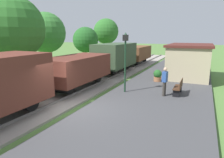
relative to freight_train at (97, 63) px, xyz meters
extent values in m
plane|color=#517A38|center=(2.40, -6.54, -1.55)|extent=(160.00, 160.00, 0.00)
cube|color=#424244|center=(5.60, -6.54, -1.43)|extent=(6.00, 60.00, 0.25)
cube|color=#9E9389|center=(0.00, -6.54, -1.49)|extent=(3.80, 60.00, 0.12)
cube|color=slate|center=(0.72, -6.54, -1.36)|extent=(0.07, 60.00, 0.14)
cube|color=slate|center=(-0.72, -6.54, -1.36)|extent=(0.07, 60.00, 0.14)
cylinder|color=black|center=(0.00, -7.70, -0.87)|extent=(1.56, 0.84, 0.84)
cylinder|color=black|center=(0.00, -6.55, -0.62)|extent=(0.20, 0.30, 0.20)
cube|color=brown|center=(0.00, -2.90, 0.03)|extent=(2.50, 5.60, 1.60)
cube|color=black|center=(0.00, -2.90, -0.62)|extent=(2.10, 5.15, 0.50)
cylinder|color=black|center=(0.00, -1.10, -0.87)|extent=(1.56, 0.84, 0.84)
cylinder|color=black|center=(0.00, -4.69, -0.87)|extent=(1.56, 0.84, 0.84)
cylinder|color=black|center=(0.00, 0.05, -0.62)|extent=(0.20, 0.30, 0.20)
cylinder|color=black|center=(0.00, -5.85, -0.62)|extent=(0.20, 0.30, 0.20)
cube|color=#384C33|center=(0.00, 3.70, 0.33)|extent=(2.50, 5.60, 2.20)
cube|color=black|center=(0.00, 3.70, -0.62)|extent=(2.10, 5.15, 0.50)
cylinder|color=black|center=(0.00, 5.50, -0.87)|extent=(1.56, 0.84, 0.84)
cylinder|color=black|center=(0.00, 1.91, -0.87)|extent=(1.56, 0.84, 0.84)
cylinder|color=black|center=(0.00, 6.65, -0.62)|extent=(0.20, 0.30, 0.20)
cylinder|color=black|center=(0.00, 0.75, -0.62)|extent=(0.20, 0.30, 0.20)
cube|color=brown|center=(0.00, 10.30, 0.03)|extent=(2.50, 5.60, 1.60)
cube|color=black|center=(0.00, 10.30, -0.62)|extent=(2.10, 5.15, 0.50)
cylinder|color=black|center=(0.00, 12.10, -0.87)|extent=(1.56, 0.84, 0.84)
cylinder|color=black|center=(0.00, 8.51, -0.87)|extent=(1.56, 0.84, 0.84)
cylinder|color=black|center=(0.00, 13.25, -0.62)|extent=(0.20, 0.30, 0.20)
cylinder|color=black|center=(0.00, 7.35, -0.62)|extent=(0.20, 0.30, 0.20)
cube|color=tan|center=(6.80, 4.11, 0.00)|extent=(3.20, 5.50, 2.60)
cube|color=#51231E|center=(6.80, 4.11, 1.39)|extent=(3.50, 5.80, 0.18)
cube|color=black|center=(5.19, 3.01, 0.13)|extent=(0.03, 0.90, 0.80)
cube|color=#422819|center=(6.62, -1.95, -0.86)|extent=(0.42, 1.50, 0.04)
cube|color=#422819|center=(6.81, -1.95, -0.62)|extent=(0.04, 1.50, 0.45)
cube|color=black|center=(6.62, -2.55, -1.09)|extent=(0.38, 0.06, 0.42)
cube|color=black|center=(6.62, -1.35, -1.09)|extent=(0.38, 0.06, 0.42)
cube|color=#422819|center=(6.62, 8.05, -0.86)|extent=(0.42, 1.50, 0.04)
cube|color=#422819|center=(6.81, 8.05, -0.62)|extent=(0.04, 1.50, 0.45)
cube|color=black|center=(6.62, 7.45, -1.09)|extent=(0.38, 0.06, 0.42)
cube|color=black|center=(6.62, 8.65, -1.09)|extent=(0.38, 0.06, 0.42)
cylinder|color=#38332D|center=(5.93, -2.67, -0.87)|extent=(0.15, 0.15, 0.86)
cylinder|color=#38332D|center=(5.95, -2.51, -0.87)|extent=(0.15, 0.15, 0.86)
cube|color=#2D5199|center=(5.94, -2.59, -0.14)|extent=(0.30, 0.41, 0.60)
sphere|color=tan|center=(5.94, -2.59, 0.30)|extent=(0.22, 0.22, 0.22)
cylinder|color=#9E6642|center=(4.76, 1.07, -1.13)|extent=(0.56, 0.56, 0.34)
sphere|color=#235B23|center=(4.76, 1.07, -0.71)|extent=(0.64, 0.64, 0.64)
cylinder|color=#193823|center=(3.51, -2.76, 0.30)|extent=(0.11, 0.11, 3.20)
cube|color=black|center=(3.51, -2.76, 2.08)|extent=(0.28, 0.28, 0.36)
sphere|color=#F2E5BF|center=(3.51, -2.76, 2.08)|extent=(0.20, 0.20, 0.20)
cone|color=#193823|center=(3.51, -2.76, 2.32)|extent=(0.20, 0.20, 0.16)
cylinder|color=#4C3823|center=(-4.14, -4.37, -0.24)|extent=(0.28, 0.28, 2.62)
sphere|color=#2D6B28|center=(-4.14, -4.37, 2.71)|extent=(4.38, 4.38, 4.38)
cylinder|color=#4C3823|center=(-6.73, 1.62, -0.30)|extent=(0.28, 0.28, 2.51)
sphere|color=#387A33|center=(-6.73, 1.62, 2.47)|extent=(4.02, 4.02, 4.02)
cylinder|color=#4C3823|center=(-7.30, 9.98, -0.65)|extent=(0.28, 0.28, 1.81)
sphere|color=#235B23|center=(-7.30, 9.98, 1.58)|extent=(3.53, 3.53, 3.53)
cylinder|color=#4C3823|center=(-6.92, 15.69, -0.13)|extent=(0.28, 0.28, 2.84)
sphere|color=#2D6B28|center=(-6.92, 15.69, 2.81)|extent=(4.05, 4.05, 4.05)
camera|label=1|loc=(7.92, -14.31, 2.25)|focal=32.19mm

